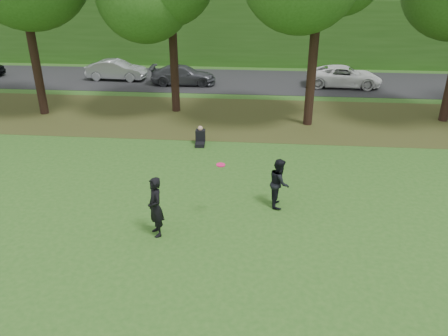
{
  "coord_description": "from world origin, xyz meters",
  "views": [
    {
      "loc": [
        1.71,
        -8.86,
        7.27
      ],
      "look_at": [
        0.54,
        3.91,
        1.3
      ],
      "focal_mm": 35.0,
      "sensor_mm": 36.0,
      "label": 1
    }
  ],
  "objects_px": {
    "player_right": "(279,183)",
    "frisbee": "(221,165)",
    "player_left": "(155,207)",
    "seated_person": "(200,138)"
  },
  "relations": [
    {
      "from": "player_left",
      "to": "frisbee",
      "type": "height_order",
      "value": "frisbee"
    },
    {
      "from": "player_left",
      "to": "seated_person",
      "type": "xyz_separation_m",
      "value": [
        0.28,
        7.26,
        -0.61
      ]
    },
    {
      "from": "player_right",
      "to": "seated_person",
      "type": "distance_m",
      "value": 6.19
    },
    {
      "from": "player_left",
      "to": "player_right",
      "type": "relative_size",
      "value": 1.11
    },
    {
      "from": "player_right",
      "to": "frisbee",
      "type": "height_order",
      "value": "frisbee"
    },
    {
      "from": "player_left",
      "to": "seated_person",
      "type": "height_order",
      "value": "player_left"
    },
    {
      "from": "player_left",
      "to": "frisbee",
      "type": "relative_size",
      "value": 5.25
    },
    {
      "from": "player_right",
      "to": "frisbee",
      "type": "bearing_deg",
      "value": 119.12
    },
    {
      "from": "seated_person",
      "to": "frisbee",
      "type": "bearing_deg",
      "value": -79.51
    },
    {
      "from": "player_right",
      "to": "frisbee",
      "type": "xyz_separation_m",
      "value": [
        -1.81,
        -1.07,
        1.05
      ]
    }
  ]
}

